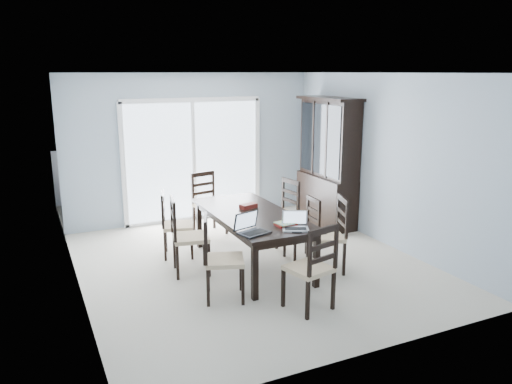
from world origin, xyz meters
The scene contains 24 objects.
floor centered at (0.00, 0.00, 0.00)m, with size 5.00×5.00×0.00m, color beige.
ceiling centered at (0.00, 0.00, 2.60)m, with size 5.00×5.00×0.00m, color white.
back_wall centered at (0.00, 2.50, 1.30)m, with size 4.50×0.02×2.60m, color #98A8B5.
wall_left centered at (-2.25, 0.00, 1.30)m, with size 0.02×5.00×2.60m, color #98A8B5.
wall_right centered at (2.25, 0.00, 1.30)m, with size 0.02×5.00×2.60m, color #98A8B5.
balcony centered at (0.00, 3.50, -0.05)m, with size 4.50×2.00×0.10m, color gray.
railing centered at (0.00, 4.50, 0.55)m, with size 4.50×0.06×1.10m, color #99999E.
dining_table centered at (0.00, 0.00, 0.67)m, with size 1.00×2.20×0.75m.
china_hutch centered at (2.02, 1.25, 1.07)m, with size 0.50×1.38×2.20m.
sliding_door centered at (0.00, 2.48, 1.09)m, with size 2.52×0.05×2.18m.
chair_left_near centered at (-0.81, -0.78, 0.62)m, with size 0.57×0.57×1.17m.
chair_left_mid centered at (-0.94, 0.12, 0.63)m, with size 0.54×0.53×1.20m.
chair_left_far centered at (-0.90, 0.82, 0.59)m, with size 0.53×0.52×1.11m.
chair_right_near centered at (0.91, -0.63, 0.62)m, with size 0.57×0.56×1.17m.
chair_right_mid centered at (0.81, -0.11, 0.54)m, with size 0.42×0.41×1.03m.
chair_right_far centered at (0.87, 0.67, 0.61)m, with size 0.50×0.49×1.15m.
chair_end_near centered at (0.06, -1.54, 0.62)m, with size 0.53×0.54×1.17m.
chair_end_far centered at (-0.06, 1.67, 0.61)m, with size 0.51×0.52×1.16m.
laptop_dark centered at (-0.34, -0.81, 0.81)m, with size 0.42×0.34×0.25m.
laptop_silver centered at (0.18, -0.89, 0.80)m, with size 0.38×0.33×0.22m.
book_stack centered at (0.15, -0.70, 0.77)m, with size 0.29×0.24×0.04m.
cell_phone centered at (0.13, -1.00, 0.76)m, with size 0.12×0.05×0.01m, color black.
game_box centered at (0.06, 0.25, 0.78)m, with size 0.25×0.12×0.06m, color #541410.
hot_tub centered at (-0.32, 3.44, 0.46)m, with size 1.96×1.79×0.93m.
Camera 1 is at (-2.70, -5.91, 2.62)m, focal length 35.00 mm.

